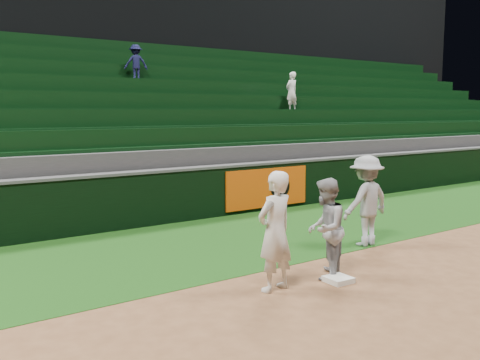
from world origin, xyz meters
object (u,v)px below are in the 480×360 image
at_px(base_coach, 366,201).
at_px(first_base, 338,279).
at_px(baserunner, 326,228).
at_px(first_baseman, 275,231).

bearing_deg(base_coach, first_base, 30.54).
bearing_deg(baserunner, first_base, 55.24).
distance_m(baserunner, base_coach, 2.28).
bearing_deg(first_base, baserunner, 89.87).
xyz_separation_m(first_base, first_baseman, (-1.01, 0.28, 0.83)).
bearing_deg(base_coach, baserunner, 24.33).
xyz_separation_m(first_baseman, baserunner, (1.01, 0.01, -0.09)).
relative_size(first_base, baserunner, 0.23).
height_order(first_baseman, base_coach, first_baseman).
height_order(first_base, baserunner, baserunner).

